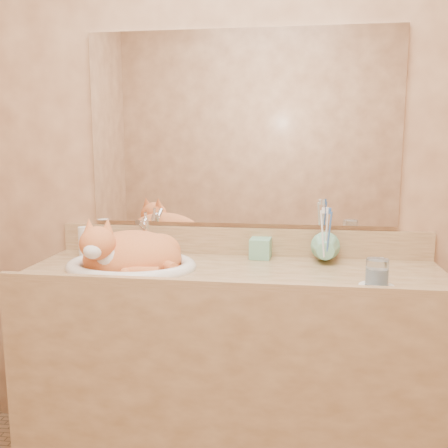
# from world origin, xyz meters

# --- Properties ---
(wall_back) EXTENTS (2.40, 0.02, 2.50)m
(wall_back) POSITION_xyz_m (0.00, 1.00, 1.25)
(wall_back) COLOR #916242
(wall_back) RESTS_ON ground
(vanity_counter) EXTENTS (1.60, 0.55, 0.85)m
(vanity_counter) POSITION_xyz_m (0.00, 0.72, 0.42)
(vanity_counter) COLOR brown
(vanity_counter) RESTS_ON floor
(mirror) EXTENTS (1.30, 0.02, 0.80)m
(mirror) POSITION_xyz_m (0.00, 0.99, 1.39)
(mirror) COLOR white
(mirror) RESTS_ON wall_back
(sink_basin) EXTENTS (0.58, 0.52, 0.16)m
(sink_basin) POSITION_xyz_m (-0.40, 0.70, 0.93)
(sink_basin) COLOR white
(sink_basin) RESTS_ON vanity_counter
(faucet) EXTENTS (0.08, 0.13, 0.18)m
(faucet) POSITION_xyz_m (-0.40, 0.90, 0.94)
(faucet) COLOR silver
(faucet) RESTS_ON vanity_counter
(cat) EXTENTS (0.44, 0.38, 0.21)m
(cat) POSITION_xyz_m (-0.41, 0.71, 0.91)
(cat) COLOR #CA602E
(cat) RESTS_ON sink_basin
(soap_dispenser) EXTENTS (0.09, 0.09, 0.19)m
(soap_dispenser) POSITION_xyz_m (0.09, 0.89, 0.95)
(soap_dispenser) COLOR #72B692
(soap_dispenser) RESTS_ON vanity_counter
(toothbrush_cup) EXTENTS (0.13, 0.13, 0.11)m
(toothbrush_cup) POSITION_xyz_m (0.35, 0.83, 0.91)
(toothbrush_cup) COLOR #72B692
(toothbrush_cup) RESTS_ON vanity_counter
(toothbrushes) EXTENTS (0.04, 0.04, 0.24)m
(toothbrushes) POSITION_xyz_m (0.35, 0.83, 0.99)
(toothbrushes) COLOR silver
(toothbrushes) RESTS_ON toothbrush_cup
(saucer) EXTENTS (0.12, 0.12, 0.01)m
(saucer) POSITION_xyz_m (0.51, 0.56, 0.85)
(saucer) COLOR white
(saucer) RESTS_ON vanity_counter
(water_glass) EXTENTS (0.08, 0.08, 0.09)m
(water_glass) POSITION_xyz_m (0.51, 0.56, 0.90)
(water_glass) COLOR silver
(water_glass) RESTS_ON saucer
(lotion_bottle) EXTENTS (0.05, 0.05, 0.13)m
(lotion_bottle) POSITION_xyz_m (-0.66, 0.87, 0.91)
(lotion_bottle) COLOR silver
(lotion_bottle) RESTS_ON vanity_counter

